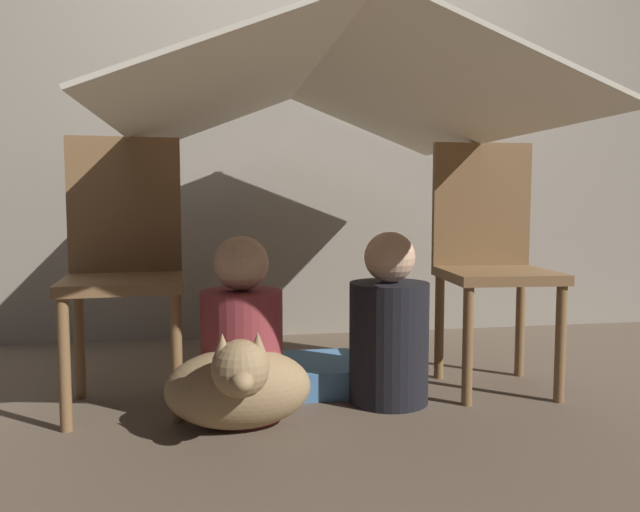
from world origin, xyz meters
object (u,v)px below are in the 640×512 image
object	(u,v)px
chair_left	(124,259)
person_front	(242,340)
dog	(239,385)
chair_right	(490,254)
person_second	(389,330)

from	to	relation	value
chair_left	person_front	world-z (taller)	chair_left
person_front	chair_left	bearing A→B (deg)	150.79
dog	chair_right	bearing A→B (deg)	19.51
person_front	dog	bearing A→B (deg)	-97.59
chair_right	person_second	size ratio (longest dim) A/B	1.55
person_second	person_front	bearing A→B (deg)	-171.92
chair_right	dog	size ratio (longest dim) A/B	2.06
chair_left	person_second	xyz separation A→B (m)	(0.89, -0.14, -0.25)
chair_left	dog	bearing A→B (deg)	-46.49
person_second	chair_left	bearing A→B (deg)	170.88
person_second	dog	xyz separation A→B (m)	(-0.52, -0.20, -0.11)
chair_right	dog	xyz separation A→B (m)	(-0.95, -0.34, -0.36)
person_second	dog	world-z (taller)	person_second
chair_left	person_second	size ratio (longest dim) A/B	1.55
chair_right	dog	bearing A→B (deg)	-156.60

